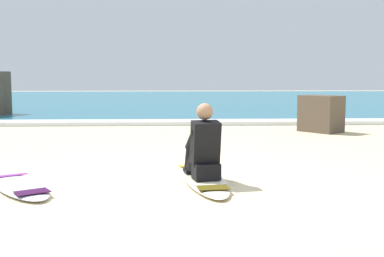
# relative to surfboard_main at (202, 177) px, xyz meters

# --- Properties ---
(ground_plane) EXTENTS (80.00, 80.00, 0.00)m
(ground_plane) POSITION_rel_surfboard_main_xyz_m (-0.17, -0.17, -0.04)
(ground_plane) COLOR beige
(sea) EXTENTS (80.00, 28.00, 0.10)m
(sea) POSITION_rel_surfboard_main_xyz_m (-0.17, 21.06, 0.01)
(sea) COLOR teal
(sea) RESTS_ON ground
(breaking_foam) EXTENTS (80.00, 0.90, 0.11)m
(breaking_foam) POSITION_rel_surfboard_main_xyz_m (-0.17, 7.36, 0.02)
(breaking_foam) COLOR white
(breaking_foam) RESTS_ON ground
(surfboard_main) EXTENTS (0.78, 2.37, 0.08)m
(surfboard_main) POSITION_rel_surfboard_main_xyz_m (0.00, 0.00, 0.00)
(surfboard_main) COLOR #EFE5C6
(surfboard_main) RESTS_ON ground
(surfer_seated) EXTENTS (0.47, 0.75, 0.95)m
(surfer_seated) POSITION_rel_surfboard_main_xyz_m (0.01, -0.16, 0.40)
(surfer_seated) COLOR black
(surfer_seated) RESTS_ON surfboard_main
(surfboard_spare_near) EXTENTS (1.38, 1.77, 0.08)m
(surfboard_spare_near) POSITION_rel_surfboard_main_xyz_m (-2.25, -0.38, 0.00)
(surfboard_spare_near) COLOR silver
(surfboard_spare_near) RESTS_ON ground
(shoreline_rock) EXTENTS (1.08, 1.14, 0.89)m
(shoreline_rock) POSITION_rel_surfboard_main_xyz_m (3.24, 5.35, 0.41)
(shoreline_rock) COLOR brown
(shoreline_rock) RESTS_ON ground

